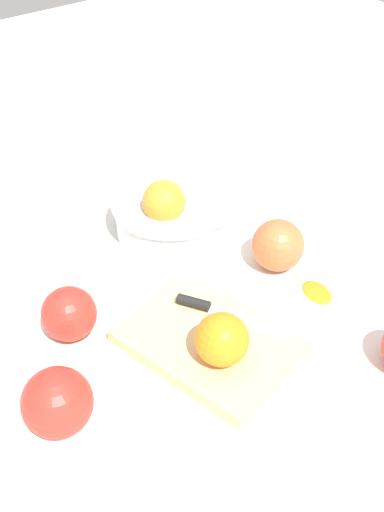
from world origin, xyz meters
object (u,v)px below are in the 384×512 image
(knife, at_px, (217,310))
(apple_back_center, at_px, (278,245))
(apple_front_left, at_px, (69,314))
(bowl, at_px, (172,210))
(cutting_board, at_px, (209,341))
(orange_on_board, at_px, (222,339))
(apple_front_right, at_px, (57,402))

(knife, distance_m, apple_back_center, 0.15)
(apple_front_left, bearing_deg, bowl, 113.31)
(apple_back_center, bearing_deg, knife, -74.04)
(cutting_board, height_order, apple_front_left, apple_front_left)
(cutting_board, xyz_separation_m, orange_on_board, (0.04, -0.01, 0.04))
(bowl, distance_m, apple_front_right, 0.38)
(orange_on_board, bearing_deg, knife, 145.34)
(bowl, distance_m, orange_on_board, 0.28)
(apple_front_left, bearing_deg, cutting_board, 46.19)
(knife, bearing_deg, apple_front_right, -85.15)
(bowl, height_order, apple_front_left, bowl)
(apple_front_left, bearing_deg, knife, 59.19)
(apple_front_right, relative_size, apple_back_center, 1.05)
(apple_back_center, bearing_deg, orange_on_board, -60.75)
(knife, bearing_deg, bowl, 161.25)
(apple_front_left, bearing_deg, apple_back_center, 79.41)
(orange_on_board, relative_size, apple_front_right, 0.82)
(cutting_board, height_order, knife, knife)
(bowl, bearing_deg, orange_on_board, -23.04)
(cutting_board, relative_size, knife, 1.51)
(apple_front_left, height_order, apple_back_center, apple_back_center)
(knife, relative_size, apple_front_left, 1.95)
(cutting_board, relative_size, orange_on_board, 3.18)
(apple_front_right, bearing_deg, cutting_board, 88.20)
(bowl, bearing_deg, cutting_board, -24.26)
(apple_back_center, bearing_deg, bowl, -154.42)
(cutting_board, bearing_deg, bowl, 155.74)
(orange_on_board, xyz_separation_m, knife, (-0.06, 0.04, -0.03))
(knife, xyz_separation_m, apple_front_left, (-0.10, -0.16, 0.01))
(cutting_board, distance_m, apple_front_right, 0.21)
(cutting_board, height_order, apple_back_center, apple_back_center)
(bowl, relative_size, apple_front_left, 2.67)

